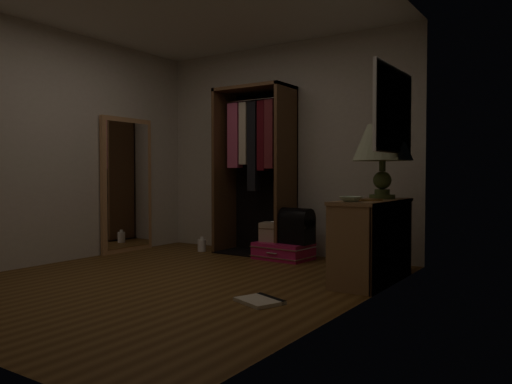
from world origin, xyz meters
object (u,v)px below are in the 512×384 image
black_bag (296,225)px  table_lamp (383,144)px  white_jug (202,245)px  pink_suitcase (283,251)px  open_wardrobe (257,156)px  console_bookshelf (373,238)px  train_case (275,232)px  floor_mirror (127,185)px

black_bag → table_lamp: table_lamp is taller
white_jug → pink_suitcase: bearing=3.2°
open_wardrobe → table_lamp: size_ratio=2.89×
console_bookshelf → black_bag: console_bookshelf is taller
table_lamp → white_jug: table_lamp is taller
console_bookshelf → table_lamp: (0.01, 0.21, 0.88)m
train_case → floor_mirror: bearing=-171.3°
floor_mirror → table_lamp: (3.24, 0.26, 0.42)m
console_bookshelf → table_lamp: size_ratio=1.58×
open_wardrobe → table_lamp: open_wardrobe is taller
pink_suitcase → table_lamp: table_lamp is taller
console_bookshelf → floor_mirror: 3.27m
black_bag → table_lamp: size_ratio=0.58×
black_bag → table_lamp: 1.46m
white_jug → floor_mirror: bearing=-145.7°
train_case → white_jug: size_ratio=1.98×
table_lamp → open_wardrobe: bearing=163.9°
black_bag → white_jug: (-1.33, -0.08, -0.32)m
black_bag → white_jug: size_ratio=2.20×
console_bookshelf → floor_mirror: floor_mirror is taller
console_bookshelf → black_bag: size_ratio=2.75×
floor_mirror → table_lamp: size_ratio=2.40×
open_wardrobe → train_case: open_wardrobe is taller
train_case → white_jug: 1.07m
floor_mirror → black_bag: 2.25m
black_bag → table_lamp: (1.13, -0.35, 0.87)m
open_wardrobe → black_bag: size_ratio=5.03×
console_bookshelf → black_bag: 1.25m
floor_mirror → train_case: size_ratio=4.64×
floor_mirror → open_wardrobe: bearing=27.7°
pink_suitcase → black_bag: (0.16, 0.01, 0.31)m
pink_suitcase → table_lamp: size_ratio=0.94×
pink_suitcase → black_bag: 0.35m
console_bookshelf → open_wardrobe: 2.07m
open_wardrobe → floor_mirror: size_ratio=1.21×
console_bookshelf → train_case: console_bookshelf is taller
train_case → console_bookshelf: bearing=-32.2°
floor_mirror → train_case: floor_mirror is taller
black_bag → pink_suitcase: bearing=-169.3°
pink_suitcase → open_wardrobe: bearing=163.8°
floor_mirror → black_bag: bearing=16.1°
floor_mirror → train_case: bearing=18.9°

